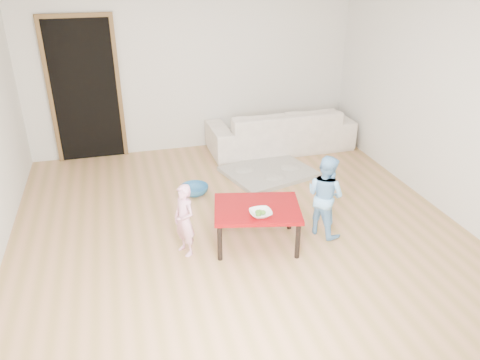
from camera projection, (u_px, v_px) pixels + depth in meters
name	position (u px, v px, depth m)	size (l,w,h in m)	color
floor	(235.00, 223.00, 5.46)	(5.00, 5.00, 0.01)	#A37E45
back_wall	(193.00, 66.00, 7.06)	(5.00, 0.02, 2.60)	silver
right_wall	(441.00, 98.00, 5.48)	(0.02, 5.00, 2.60)	silver
doorway	(85.00, 92.00, 6.78)	(1.02, 0.08, 2.11)	brown
sofa	(280.00, 129.00, 7.39)	(2.25, 0.88, 0.66)	white
cushion	(272.00, 124.00, 7.11)	(0.46, 0.41, 0.12)	orange
red_table	(257.00, 225.00, 4.98)	(0.89, 0.67, 0.45)	maroon
bowl	(261.00, 213.00, 4.71)	(0.22, 0.22, 0.06)	white
broccoli	(261.00, 213.00, 4.71)	(0.12, 0.12, 0.06)	#2D5919
child_pink	(184.00, 220.00, 4.75)	(0.29, 0.19, 0.78)	pink
child_blue	(325.00, 195.00, 5.08)	(0.45, 0.35, 0.93)	#6BB5F9
basin	(195.00, 190.00, 6.09)	(0.36, 0.36, 0.11)	#28689A
blanket	(269.00, 172.00, 6.66)	(1.15, 0.96, 0.06)	#B4AC9F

